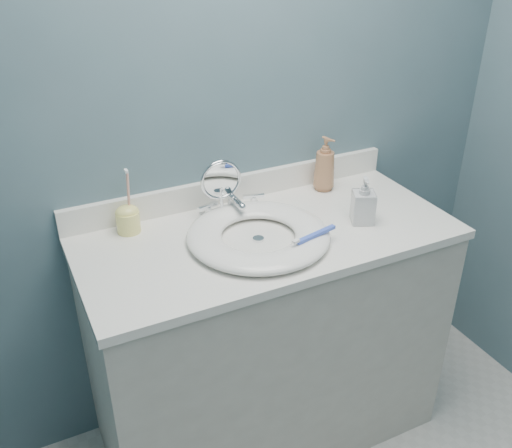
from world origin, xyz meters
TOP-DOWN VIEW (x-y plane):
  - back_wall at (0.00, 1.25)m, footprint 2.20×0.02m
  - vanity_cabinet at (0.00, 0.97)m, footprint 1.20×0.55m
  - countertop at (0.00, 0.97)m, footprint 1.22×0.57m
  - backsplash at (0.00, 1.24)m, footprint 1.22×0.02m
  - basin at (-0.05, 0.94)m, footprint 0.45×0.45m
  - drain at (-0.05, 0.94)m, footprint 0.04×0.04m
  - faucet at (-0.05, 1.14)m, footprint 0.25×0.13m
  - makeup_mirror at (-0.09, 1.14)m, footprint 0.14×0.08m
  - soap_bottle_amber at (0.33, 1.17)m, footprint 0.10×0.10m
  - soap_bottle_clear at (0.31, 0.90)m, footprint 0.10×0.10m
  - toothbrush_holder at (-0.40, 1.18)m, footprint 0.08×0.08m
  - toothbrush_lying at (0.08, 0.83)m, footprint 0.17×0.05m

SIDE VIEW (x-z plane):
  - vanity_cabinet at x=0.00m, z-range 0.00..0.85m
  - countertop at x=0.00m, z-range 0.85..0.88m
  - drain at x=-0.05m, z-range 0.88..0.89m
  - basin at x=-0.05m, z-range 0.88..0.92m
  - faucet at x=-0.05m, z-range 0.87..0.95m
  - toothbrush_lying at x=0.08m, z-range 0.92..0.93m
  - backsplash at x=0.00m, z-range 0.88..0.97m
  - toothbrush_holder at x=-0.40m, z-range 0.82..1.04m
  - soap_bottle_clear at x=0.31m, z-range 0.88..1.04m
  - soap_bottle_amber at x=0.33m, z-range 0.88..1.08m
  - makeup_mirror at x=-0.09m, z-range 0.89..1.10m
  - back_wall at x=0.00m, z-range 0.00..2.40m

